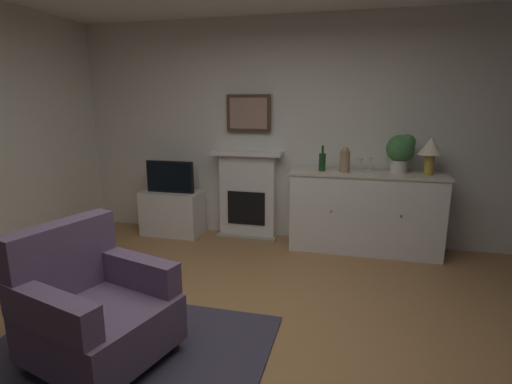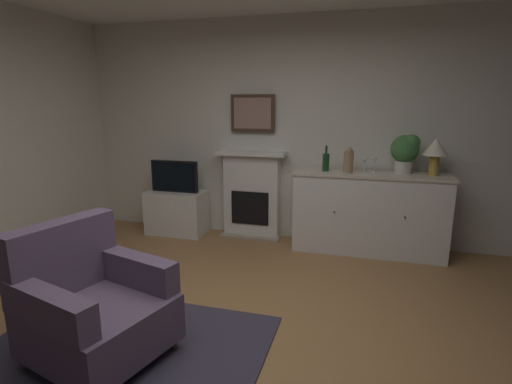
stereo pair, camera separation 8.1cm
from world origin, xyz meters
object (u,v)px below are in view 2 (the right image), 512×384
at_px(tv_set, 174,176).
at_px(armchair, 92,305).
at_px(vase_decorative, 349,160).
at_px(potted_plant_small, 406,150).
at_px(framed_picture, 253,113).
at_px(wine_bottle, 326,162).
at_px(table_lamp, 436,150).
at_px(tv_cabinet, 177,212).
at_px(fireplace_unit, 252,194).
at_px(sideboard_cabinet, 369,213).
at_px(wine_glass_left, 364,162).
at_px(wine_glass_center, 374,162).

relative_size(tv_set, armchair, 0.63).
relative_size(vase_decorative, potted_plant_small, 0.65).
xyz_separation_m(framed_picture, wine_bottle, (0.93, -0.25, -0.52)).
bearing_deg(armchair, table_lamp, 46.34).
distance_m(table_lamp, tv_cabinet, 3.18).
xyz_separation_m(fireplace_unit, sideboard_cabinet, (1.43, -0.18, -0.08)).
bearing_deg(wine_glass_left, potted_plant_small, 11.58).
height_order(framed_picture, wine_bottle, framed_picture).
bearing_deg(framed_picture, tv_set, -166.69).
bearing_deg(wine_bottle, table_lamp, 1.50).
height_order(wine_bottle, tv_set, wine_bottle).
height_order(wine_glass_left, potted_plant_small, potted_plant_small).
distance_m(fireplace_unit, wine_glass_left, 1.45).
relative_size(table_lamp, wine_bottle, 1.38).
bearing_deg(vase_decorative, potted_plant_small, 9.15).
distance_m(sideboard_cabinet, potted_plant_small, 0.80).
distance_m(vase_decorative, armchair, 2.95).
height_order(wine_glass_center, tv_cabinet, wine_glass_center).
bearing_deg(sideboard_cabinet, wine_bottle, -176.60).
relative_size(sideboard_cabinet, wine_glass_center, 10.27).
distance_m(framed_picture, wine_glass_left, 1.47).
distance_m(table_lamp, wine_glass_center, 0.63).
relative_size(framed_picture, armchair, 0.56).
bearing_deg(armchair, wine_glass_center, 54.88).
xyz_separation_m(table_lamp, tv_cabinet, (-3.04, 0.02, -0.92)).
height_order(framed_picture, tv_cabinet, framed_picture).
bearing_deg(tv_set, table_lamp, 0.15).
xyz_separation_m(sideboard_cabinet, tv_set, (-2.41, -0.01, 0.30)).
bearing_deg(tv_cabinet, wine_glass_center, 0.36).
xyz_separation_m(wine_bottle, armchair, (-1.25, -2.47, -0.65)).
distance_m(wine_glass_left, vase_decorative, 0.17).
distance_m(wine_glass_center, tv_set, 2.45).
bearing_deg(tv_cabinet, framed_picture, 12.01).
relative_size(wine_bottle, wine_glass_center, 1.76).
distance_m(fireplace_unit, table_lamp, 2.17).
distance_m(tv_cabinet, potted_plant_small, 2.89).
distance_m(fireplace_unit, sideboard_cabinet, 1.45).
xyz_separation_m(sideboard_cabinet, wine_glass_left, (-0.08, -0.04, 0.58)).
xyz_separation_m(wine_glass_center, armchair, (-1.78, -2.53, -0.66)).
height_order(sideboard_cabinet, tv_cabinet, sideboard_cabinet).
height_order(vase_decorative, tv_set, vase_decorative).
height_order(fireplace_unit, wine_glass_left, fireplace_unit).
bearing_deg(potted_plant_small, tv_cabinet, -179.37).
bearing_deg(tv_set, armchair, -75.29).
distance_m(sideboard_cabinet, wine_glass_center, 0.58).
relative_size(vase_decorative, tv_cabinet, 0.38).
relative_size(wine_glass_left, tv_set, 0.27).
height_order(fireplace_unit, sideboard_cabinet, fireplace_unit).
height_order(wine_glass_left, wine_glass_center, same).
relative_size(sideboard_cabinet, wine_glass_left, 10.27).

